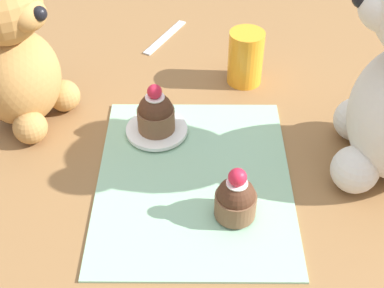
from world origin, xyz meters
name	(u,v)px	position (x,y,z in m)	size (l,w,h in m)	color
ground_plane	(192,180)	(0.00, 0.00, 0.00)	(4.00, 4.00, 0.00)	olive
knitted_placemat	(192,178)	(0.00, 0.00, 0.00)	(0.28, 0.22, 0.01)	#8EBC99
teddy_bear_tan	(12,51)	(-0.11, -0.21, 0.10)	(0.14, 0.13, 0.22)	#B78447
cupcake_near_cream_bear	(233,198)	(0.05, 0.04, 0.03)	(0.04, 0.04, 0.06)	brown
saucer_plate	(155,130)	(-0.08, -0.05, 0.01)	(0.08, 0.08, 0.01)	white
cupcake_near_tan_bear	(154,113)	(-0.08, -0.05, 0.03)	(0.05, 0.05, 0.07)	brown
juice_glass	(244,58)	(-0.20, 0.07, 0.04)	(0.05, 0.05, 0.08)	orange
teaspoon	(164,37)	(-0.32, -0.05, 0.00)	(0.11, 0.01, 0.01)	silver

